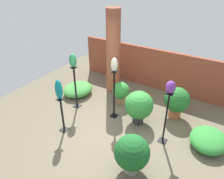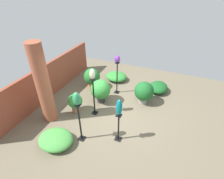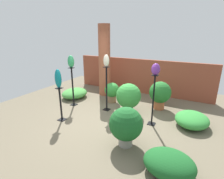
% 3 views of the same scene
% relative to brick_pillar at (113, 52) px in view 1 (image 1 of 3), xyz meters
% --- Properties ---
extents(ground_plane, '(8.00, 8.00, 0.00)m').
position_rel_brick_pillar_xyz_m(ground_plane, '(1.16, -1.84, -1.35)').
color(ground_plane, '#6B604C').
extents(brick_wall_back, '(5.60, 0.12, 1.39)m').
position_rel_brick_pillar_xyz_m(brick_wall_back, '(1.16, 0.88, -0.66)').
color(brick_wall_back, brown).
rests_on(brick_wall_back, ground).
extents(brick_pillar, '(0.45, 0.45, 2.71)m').
position_rel_brick_pillar_xyz_m(brick_pillar, '(0.00, 0.00, 0.00)').
color(brick_pillar, '#9E5138').
rests_on(brick_pillar, ground).
extents(pedestal_violet, '(0.20, 0.20, 1.38)m').
position_rel_brick_pillar_xyz_m(pedestal_violet, '(2.37, -1.54, -0.72)').
color(pedestal_violet, black).
rests_on(pedestal_violet, ground).
extents(pedestal_jade, '(0.20, 0.20, 1.31)m').
position_rel_brick_pillar_xyz_m(pedestal_jade, '(-0.39, -1.47, -0.75)').
color(pedestal_jade, black).
rests_on(pedestal_jade, ground).
extents(pedestal_teal, '(0.20, 0.20, 0.96)m').
position_rel_brick_pillar_xyz_m(pedestal_teal, '(0.02, -2.50, -0.92)').
color(pedestal_teal, black).
rests_on(pedestal_teal, ground).
extents(pedestal_ivory, '(0.20, 0.20, 1.41)m').
position_rel_brick_pillar_xyz_m(pedestal_ivory, '(0.82, -1.29, -0.70)').
color(pedestal_ivory, black).
rests_on(pedestal_ivory, ground).
extents(art_vase_violet, '(0.22, 0.21, 0.29)m').
position_rel_brick_pillar_xyz_m(art_vase_violet, '(2.37, -1.54, 0.17)').
color(art_vase_violet, '#6B2D8C').
rests_on(art_vase_violet, pedestal_violet).
extents(art_vase_jade, '(0.20, 0.21, 0.40)m').
position_rel_brick_pillar_xyz_m(art_vase_jade, '(-0.39, -1.47, 0.15)').
color(art_vase_jade, '#2D9356').
rests_on(art_vase_jade, pedestal_jade).
extents(art_vase_teal, '(0.17, 0.18, 0.52)m').
position_rel_brick_pillar_xyz_m(art_vase_teal, '(0.02, -2.50, -0.13)').
color(art_vase_teal, '#0F727A').
rests_on(art_vase_teal, pedestal_teal).
extents(art_vase_ivory, '(0.17, 0.17, 0.37)m').
position_rel_brick_pillar_xyz_m(art_vase_ivory, '(0.82, -1.29, 0.24)').
color(art_vase_ivory, beige).
rests_on(art_vase_ivory, pedestal_ivory).
extents(potted_plant_mid_left, '(0.69, 0.69, 0.92)m').
position_rel_brick_pillar_xyz_m(potted_plant_mid_left, '(2.29, -0.41, -0.82)').
color(potted_plant_mid_left, '#B25B38').
rests_on(potted_plant_mid_left, ground).
extents(potted_plant_near_pillar, '(0.73, 0.73, 0.89)m').
position_rel_brick_pillar_xyz_m(potted_plant_near_pillar, '(2.11, -2.73, -0.85)').
color(potted_plant_near_pillar, gray).
rests_on(potted_plant_near_pillar, ground).
extents(potted_plant_back_center, '(0.76, 0.76, 0.95)m').
position_rel_brick_pillar_xyz_m(potted_plant_back_center, '(1.52, -1.20, -0.81)').
color(potted_plant_back_center, '#2D2D33').
rests_on(potted_plant_back_center, ground).
extents(potted_plant_walkway_edge, '(0.52, 0.52, 0.72)m').
position_rel_brick_pillar_xyz_m(potted_plant_walkway_edge, '(0.65, -0.61, -0.94)').
color(potted_plant_walkway_edge, '#936B4C').
rests_on(potted_plant_walkway_edge, ground).
extents(foliage_bed_east, '(0.86, 0.99, 0.36)m').
position_rel_brick_pillar_xyz_m(foliage_bed_east, '(3.33, -1.12, -1.17)').
color(foliage_bed_east, '#338C38').
rests_on(foliage_bed_east, ground).
extents(foliage_bed_west, '(0.89, 1.04, 0.34)m').
position_rel_brick_pillar_xyz_m(foliage_bed_west, '(-0.84, -0.87, -1.18)').
color(foliage_bed_west, '#479942').
rests_on(foliage_bed_west, ground).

